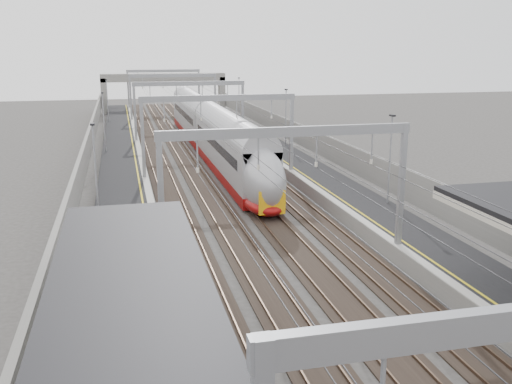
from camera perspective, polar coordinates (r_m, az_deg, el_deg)
platform_left at (r=50.89m, az=-13.12°, el=1.53°), size 4.00×120.00×1.00m
platform_right at (r=53.34m, az=4.32°, el=2.45°), size 4.00×120.00×1.00m
tracks at (r=51.61m, az=-4.19°, el=1.53°), size 11.40×140.00×0.20m
overhead_line at (r=57.13m, az=-5.39°, el=8.93°), size 13.00×140.00×6.60m
overbridge at (r=105.19m, az=-9.21°, el=10.76°), size 22.00×2.20×6.90m
wall_left at (r=50.76m, az=-16.80°, el=2.54°), size 0.30×120.00×3.20m
wall_right at (r=54.18m, az=7.58°, el=3.73°), size 0.30×120.00×3.20m
train at (r=61.13m, az=-4.36°, el=5.60°), size 2.89×52.72×4.57m
signal_green at (r=79.02m, az=-11.41°, el=7.46°), size 0.32×0.32×3.48m
signal_red_near at (r=69.76m, az=-4.11°, el=6.83°), size 0.32×0.32×3.48m
signal_red_far at (r=74.00m, az=-2.92°, el=7.27°), size 0.32×0.32×3.48m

